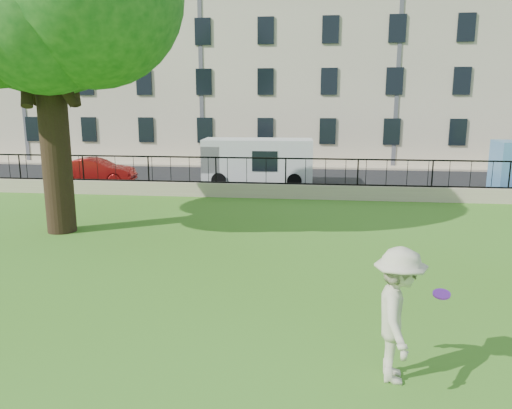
# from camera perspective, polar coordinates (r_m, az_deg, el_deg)

# --- Properties ---
(ground) EXTENTS (120.00, 120.00, 0.00)m
(ground) POSITION_cam_1_polar(r_m,az_deg,el_deg) (9.88, -1.03, -12.78)
(ground) COLOR #3E741B
(ground) RESTS_ON ground
(retaining_wall) EXTENTS (50.00, 0.40, 0.60)m
(retaining_wall) POSITION_cam_1_polar(r_m,az_deg,el_deg) (21.28, 3.39, 1.54)
(retaining_wall) COLOR tan
(retaining_wall) RESTS_ON ground
(iron_railing) EXTENTS (50.00, 0.05, 1.13)m
(iron_railing) POSITION_cam_1_polar(r_m,az_deg,el_deg) (21.14, 3.41, 3.81)
(iron_railing) COLOR black
(iron_railing) RESTS_ON retaining_wall
(street) EXTENTS (60.00, 9.00, 0.01)m
(street) POSITION_cam_1_polar(r_m,az_deg,el_deg) (25.95, 4.02, 2.75)
(street) COLOR black
(street) RESTS_ON ground
(sidewalk) EXTENTS (60.00, 1.40, 0.12)m
(sidewalk) POSITION_cam_1_polar(r_m,az_deg,el_deg) (31.09, 4.51, 4.37)
(sidewalk) COLOR tan
(sidewalk) RESTS_ON ground
(building_row) EXTENTS (56.40, 10.40, 13.80)m
(building_row) POSITION_cam_1_polar(r_m,az_deg,el_deg) (36.59, 5.08, 16.25)
(building_row) COLOR beige
(building_row) RESTS_ON ground
(man) EXTENTS (0.85, 1.37, 2.05)m
(man) POSITION_cam_1_polar(r_m,az_deg,el_deg) (7.79, 15.91, -12.06)
(man) COLOR beige
(man) RESTS_ON ground
(frisbee) EXTENTS (0.35, 0.34, 0.12)m
(frisbee) POSITION_cam_1_polar(r_m,az_deg,el_deg) (8.41, 20.45, -9.57)
(frisbee) COLOR #A229EC
(red_sedan) EXTENTS (3.95, 1.68, 1.27)m
(red_sedan) POSITION_cam_1_polar(r_m,az_deg,el_deg) (26.05, -17.85, 3.64)
(red_sedan) COLOR #A31514
(red_sedan) RESTS_ON street
(white_van) EXTENTS (5.40, 2.31, 2.23)m
(white_van) POSITION_cam_1_polar(r_m,az_deg,el_deg) (24.64, 0.21, 4.90)
(white_van) COLOR silver
(white_van) RESTS_ON street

